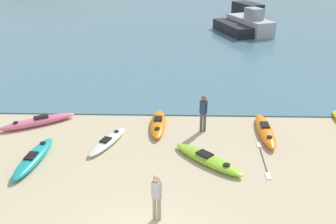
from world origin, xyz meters
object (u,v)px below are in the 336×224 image
kayak_on_sand_7 (38,121)px  person_near_foreground (157,195)px  moored_boat_1 (250,24)px  kayak_on_sand_3 (34,158)px  kayak_on_sand_0 (265,130)px  moored_boat_2 (247,9)px  loose_paddle (263,159)px  kayak_on_sand_2 (108,141)px  kayak_on_sand_1 (208,159)px  moored_boat_3 (236,28)px  person_near_waterline (203,111)px  kayak_on_sand_8 (158,123)px

kayak_on_sand_7 → person_near_foreground: bearing=-48.1°
moored_boat_1 → kayak_on_sand_3: bearing=-117.6°
kayak_on_sand_0 → moored_boat_2: bearing=82.7°
person_near_foreground → loose_paddle: size_ratio=0.57×
kayak_on_sand_2 → moored_boat_1: (9.33, 21.30, 0.73)m
kayak_on_sand_0 → kayak_on_sand_2: 6.84m
kayak_on_sand_1 → moored_boat_2: size_ratio=0.68×
kayak_on_sand_2 → moored_boat_3: 22.62m
kayak_on_sand_7 → kayak_on_sand_1: bearing=-22.2°
kayak_on_sand_0 → kayak_on_sand_1: kayak_on_sand_0 is taller
person_near_waterline → moored_boat_3: (3.99, 19.82, -0.46)m
person_near_waterline → loose_paddle: 3.43m
kayak_on_sand_0 → moored_boat_3: (1.27, 20.04, 0.34)m
kayak_on_sand_2 → kayak_on_sand_7: (-3.51, 1.75, 0.05)m
kayak_on_sand_2 → person_near_foreground: 5.35m
kayak_on_sand_8 → moored_boat_3: bearing=72.9°
kayak_on_sand_0 → kayak_on_sand_7: 10.28m
kayak_on_sand_2 → moored_boat_3: size_ratio=0.49×
moored_boat_2 → moored_boat_3: bearing=-105.3°
moored_boat_2 → person_near_foreground: bearing=-103.2°
kayak_on_sand_3 → moored_boat_3: 25.00m
kayak_on_sand_8 → kayak_on_sand_7: bearing=179.5°
kayak_on_sand_1 → moored_boat_3: moored_boat_3 is taller
kayak_on_sand_3 → person_near_foreground: (4.91, -3.27, 0.74)m
kayak_on_sand_3 → moored_boat_1: size_ratio=0.57×
kayak_on_sand_1 → person_near_waterline: person_near_waterline is taller
kayak_on_sand_8 → moored_boat_2: (8.45, 28.41, 0.59)m
kayak_on_sand_0 → person_near_foreground: 7.38m
kayak_on_sand_3 → person_near_waterline: 7.24m
moored_boat_2 → moored_boat_1: bearing=-97.4°
person_near_foreground → moored_boat_2: person_near_foreground is taller
person_near_waterline → moored_boat_2: 29.50m
kayak_on_sand_3 → moored_boat_3: size_ratio=0.58×
kayak_on_sand_8 → kayak_on_sand_2: bearing=-139.9°
kayak_on_sand_8 → loose_paddle: (4.23, -2.81, -0.15)m
kayak_on_sand_7 → moored_boat_2: (13.99, 28.36, 0.58)m
kayak_on_sand_1 → moored_boat_2: (6.40, 31.46, 0.61)m
kayak_on_sand_2 → loose_paddle: size_ratio=0.99×
moored_boat_3 → kayak_on_sand_8: bearing=-107.1°
kayak_on_sand_7 → moored_boat_2: 31.63m
kayak_on_sand_1 → moored_boat_3: bearing=80.1°
kayak_on_sand_7 → loose_paddle: bearing=-16.3°
kayak_on_sand_8 → person_near_foreground: person_near_foreground is taller
kayak_on_sand_1 → person_near_foreground: person_near_foreground is taller
moored_boat_1 → person_near_waterline: bearing=-104.9°
kayak_on_sand_2 → moored_boat_3: moored_boat_3 is taller
kayak_on_sand_3 → moored_boat_2: (13.06, 31.60, 0.58)m
kayak_on_sand_3 → kayak_on_sand_7: size_ratio=1.00×
kayak_on_sand_2 → moored_boat_2: bearing=70.8°
kayak_on_sand_1 → kayak_on_sand_7: bearing=157.8°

